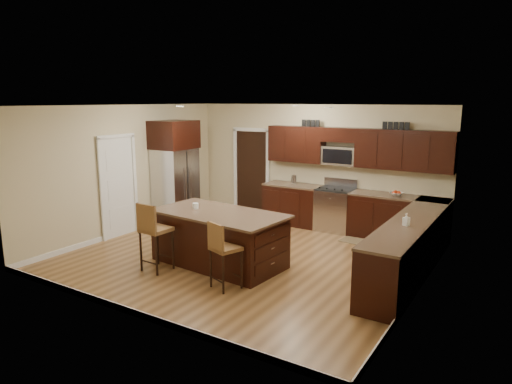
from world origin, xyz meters
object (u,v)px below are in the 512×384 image
Objects in this scene: range at (335,209)px; refrigerator at (175,172)px; stool_left at (153,229)px; stool_right at (222,248)px.

refrigerator is at bearing -156.83° from range.
refrigerator is (-1.69, 2.45, 0.49)m from stool_left.
range is at bearing 106.28° from stool_right.
range is 3.86m from stool_right.
stool_right is (-0.21, -3.85, 0.17)m from range.
refrigerator is at bearing 127.58° from stool_left.
refrigerator reaches higher than stool_left.
stool_left is 1.11× the size of stool_right.
range is 3.66m from refrigerator.
range is at bearing 23.17° from refrigerator.
range is 0.96× the size of stool_left.
stool_left is at bearing -112.61° from range.
range is 0.47× the size of refrigerator.
stool_left is 3.02m from refrigerator.
stool_left is 0.49× the size of refrigerator.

